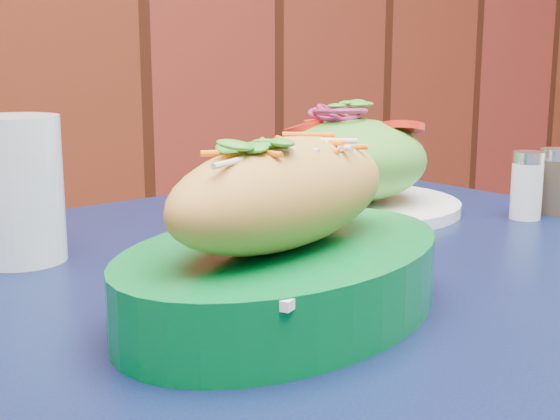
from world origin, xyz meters
TOP-DOWN VIEW (x-y plane):
  - cafe_table at (0.36, 1.63)m, footprint 0.88×0.88m
  - banh_mi_basket at (0.27, 1.59)m, footprint 0.33×0.27m
  - salad_plate at (0.52, 1.83)m, footprint 0.24×0.24m
  - water_glass at (0.15, 1.83)m, footprint 0.08×0.08m
  - salt_shaker at (0.65, 1.69)m, footprint 0.03×0.03m
  - pepper_shaker at (0.69, 1.69)m, footprint 0.03×0.03m

SIDE VIEW (x-z plane):
  - cafe_table at x=0.36m, z-range 0.29..1.04m
  - salt_shaker at x=0.65m, z-range 0.75..0.82m
  - pepper_shaker at x=0.69m, z-range 0.75..0.82m
  - salad_plate at x=0.52m, z-range 0.74..0.86m
  - banh_mi_basket at x=0.27m, z-range 0.73..0.86m
  - water_glass at x=0.15m, z-range 0.75..0.87m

